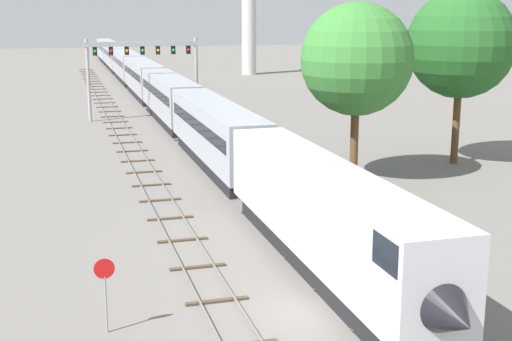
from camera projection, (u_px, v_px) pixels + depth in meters
name	position (u px, v px, depth m)	size (l,w,h in m)	color
ground_plane	(315.00, 312.00, 27.58)	(400.00, 400.00, 0.00)	slate
track_main	(155.00, 107.00, 84.32)	(2.60, 200.00, 0.16)	slate
track_near	(125.00, 138.00, 64.11)	(2.60, 160.00, 0.16)	slate
passenger_train	(143.00, 78.00, 94.35)	(3.04, 154.95, 4.80)	silver
signal_gantry	(143.00, 60.00, 74.39)	(12.10, 0.49, 8.64)	#999BA0
stop_sign	(105.00, 285.00, 25.44)	(0.76, 0.08, 2.88)	gray
trackside_tree_left	(357.00, 60.00, 46.93)	(7.60, 7.60, 12.16)	brown
trackside_tree_mid	(461.00, 44.00, 52.17)	(8.11, 8.11, 13.15)	brown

